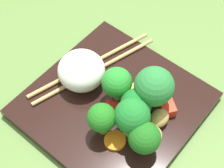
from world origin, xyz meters
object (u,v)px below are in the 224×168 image
square_plate (113,105)px  chopstick_pair (93,67)px  broccoli_floret_3 (144,138)px  rice_mound (83,69)px  carrot_slice_1 (115,141)px

square_plate → chopstick_pair: size_ratio=1.08×
broccoli_floret_3 → chopstick_pair: size_ratio=0.26×
rice_mound → chopstick_pair: 3.39cm
broccoli_floret_3 → chopstick_pair: (14.39, -6.27, -3.07)cm
rice_mound → broccoli_floret_3: size_ratio=1.27×
broccoli_floret_3 → rice_mound: bearing=-15.3°
rice_mound → carrot_slice_1: size_ratio=2.39×
square_plate → carrot_slice_1: bearing=130.5°
square_plate → broccoli_floret_3: broccoli_floret_3 is taller
rice_mound → broccoli_floret_3: bearing=164.7°
square_plate → carrot_slice_1: carrot_slice_1 is taller
rice_mound → chopstick_pair: rice_mound is taller
chopstick_pair → rice_mound: bearing=24.0°
carrot_slice_1 → rice_mound: bearing=-27.3°
square_plate → carrot_slice_1: (-4.22, 4.95, 1.09)cm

